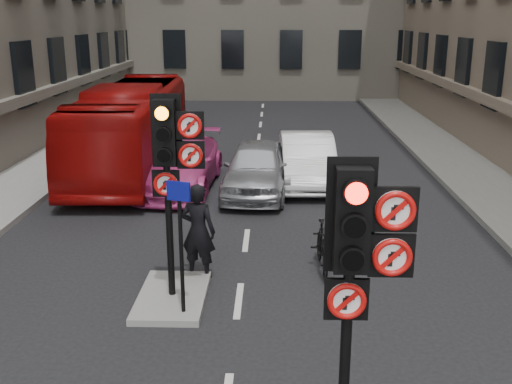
# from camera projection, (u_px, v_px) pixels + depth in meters

# --- Properties ---
(pavement_left) EXTENTS (3.00, 50.00, 0.16)m
(pavement_left) POSITION_uv_depth(u_px,v_px,m) (9.00, 186.00, 17.66)
(pavement_left) COLOR gray
(pavement_left) RESTS_ON ground
(pavement_right) EXTENTS (3.00, 50.00, 0.16)m
(pavement_right) POSITION_uv_depth(u_px,v_px,m) (501.00, 190.00, 17.26)
(pavement_right) COLOR gray
(pavement_right) RESTS_ON ground
(centre_island) EXTENTS (1.20, 2.00, 0.12)m
(centre_island) POSITION_uv_depth(u_px,v_px,m) (172.00, 297.00, 10.80)
(centre_island) COLOR gray
(centre_island) RESTS_ON ground
(signal_near) EXTENTS (0.91, 0.40, 3.58)m
(signal_near) POSITION_uv_depth(u_px,v_px,m) (359.00, 254.00, 6.16)
(signal_near) COLOR black
(signal_near) RESTS_ON ground
(signal_far) EXTENTS (0.91, 0.40, 3.58)m
(signal_far) POSITION_uv_depth(u_px,v_px,m) (171.00, 154.00, 10.03)
(signal_far) COLOR black
(signal_far) RESTS_ON centre_island
(car_silver) EXTENTS (2.06, 4.49, 1.49)m
(car_silver) POSITION_uv_depth(u_px,v_px,m) (257.00, 168.00, 17.09)
(car_silver) COLOR #A3A5AA
(car_silver) RESTS_ON ground
(car_white) EXTENTS (1.69, 4.54, 1.48)m
(car_white) POSITION_uv_depth(u_px,v_px,m) (307.00, 159.00, 18.09)
(car_white) COLOR white
(car_white) RESTS_ON ground
(car_pink) EXTENTS (2.26, 5.05, 1.44)m
(car_pink) POSITION_uv_depth(u_px,v_px,m) (181.00, 164.00, 17.60)
(car_pink) COLOR #C83B85
(car_pink) RESTS_ON ground
(bus_red) EXTENTS (2.68, 10.17, 2.81)m
(bus_red) POSITION_uv_depth(u_px,v_px,m) (132.00, 127.00, 19.65)
(bus_red) COLOR #940B0A
(bus_red) RESTS_ON ground
(motorcycle) EXTENTS (0.52, 1.64, 0.98)m
(motorcycle) POSITION_uv_depth(u_px,v_px,m) (323.00, 247.00, 11.94)
(motorcycle) COLOR black
(motorcycle) RESTS_ON ground
(motorcyclist) EXTENTS (0.79, 0.63, 1.90)m
(motorcyclist) POSITION_uv_depth(u_px,v_px,m) (198.00, 231.00, 11.49)
(motorcyclist) COLOR black
(motorcyclist) RESTS_ON ground
(info_sign) EXTENTS (0.39, 0.17, 2.30)m
(info_sign) POSITION_uv_depth(u_px,v_px,m) (180.00, 229.00, 9.70)
(info_sign) COLOR black
(info_sign) RESTS_ON centre_island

